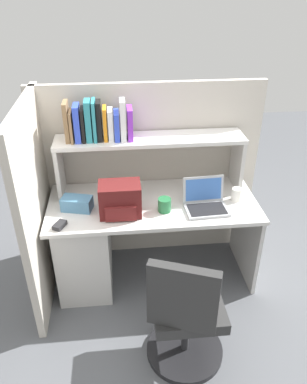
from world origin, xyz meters
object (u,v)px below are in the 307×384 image
at_px(computer_mouse, 60,225).
at_px(tissue_box, 77,204).
at_px(snack_canister, 164,205).
at_px(backpack, 120,200).
at_px(office_chair, 185,318).
at_px(paper_cup, 236,195).
at_px(laptop, 205,202).

relative_size(computer_mouse, tissue_box, 0.47).
bearing_deg(snack_canister, backpack, -179.38).
relative_size(computer_mouse, office_chair, 0.11).
xyz_separation_m(computer_mouse, paper_cup, (1.32, 0.22, 0.04)).
relative_size(computer_mouse, snack_canister, 1.00).
bearing_deg(backpack, paper_cup, 5.98).
bearing_deg(tissue_box, laptop, 9.62).
height_order(computer_mouse, paper_cup, paper_cup).
bearing_deg(office_chair, tissue_box, -28.65).
height_order(paper_cup, office_chair, office_chair).
distance_m(backpack, computer_mouse, 0.46).
bearing_deg(computer_mouse, paper_cup, 35.94).
bearing_deg(laptop, office_chair, -109.82).
bearing_deg(office_chair, computer_mouse, -15.67).
height_order(backpack, paper_cup, backpack).
bearing_deg(computer_mouse, office_chair, -10.03).
distance_m(paper_cup, snack_canister, 0.57).
height_order(paper_cup, snack_canister, same).
bearing_deg(paper_cup, computer_mouse, -170.56).
xyz_separation_m(backpack, paper_cup, (0.89, 0.09, -0.07)).
distance_m(paper_cup, office_chair, 1.04).
height_order(tissue_box, snack_canister, snack_canister).
height_order(laptop, snack_canister, laptop).
xyz_separation_m(tissue_box, snack_canister, (0.64, -0.09, 0.00)).
distance_m(computer_mouse, snack_canister, 0.76).
relative_size(laptop, snack_canister, 3.10).
bearing_deg(computer_mouse, snack_canister, 36.28).
distance_m(laptop, computer_mouse, 1.07).
height_order(laptop, paper_cup, laptop).
bearing_deg(paper_cup, tissue_box, -179.87).
relative_size(backpack, snack_canister, 2.88).
height_order(backpack, computer_mouse, backpack).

